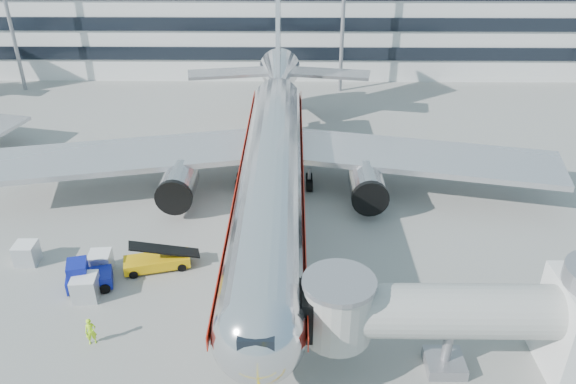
{
  "coord_description": "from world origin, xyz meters",
  "views": [
    {
      "loc": [
        1.73,
        -31.71,
        24.49
      ],
      "look_at": [
        1.34,
        5.77,
        4.0
      ],
      "focal_mm": 35.0,
      "sensor_mm": 36.0,
      "label": 1
    }
  ],
  "objects_px": {
    "main_jet": "(273,156)",
    "cargo_container_front": "(101,262)",
    "belt_loader": "(157,261)",
    "cargo_container_right": "(86,287)",
    "ramp_worker": "(91,332)",
    "baggage_tug": "(86,277)",
    "cargo_container_left": "(27,253)"
  },
  "relations": [
    {
      "from": "cargo_container_right",
      "to": "cargo_container_front",
      "type": "height_order",
      "value": "cargo_container_right"
    },
    {
      "from": "main_jet",
      "to": "cargo_container_right",
      "type": "bearing_deg",
      "value": -131.55
    },
    {
      "from": "baggage_tug",
      "to": "cargo_container_left",
      "type": "bearing_deg",
      "value": 150.96
    },
    {
      "from": "main_jet",
      "to": "belt_loader",
      "type": "height_order",
      "value": "main_jet"
    },
    {
      "from": "main_jet",
      "to": "baggage_tug",
      "type": "relative_size",
      "value": 15.21
    },
    {
      "from": "cargo_container_front",
      "to": "ramp_worker",
      "type": "bearing_deg",
      "value": -77.49
    },
    {
      "from": "baggage_tug",
      "to": "ramp_worker",
      "type": "height_order",
      "value": "baggage_tug"
    },
    {
      "from": "cargo_container_left",
      "to": "belt_loader",
      "type": "bearing_deg",
      "value": -3.6
    },
    {
      "from": "main_jet",
      "to": "baggage_tug",
      "type": "bearing_deg",
      "value": -134.38
    },
    {
      "from": "belt_loader",
      "to": "main_jet",
      "type": "bearing_deg",
      "value": 51.83
    },
    {
      "from": "belt_loader",
      "to": "cargo_container_front",
      "type": "bearing_deg",
      "value": -173.28
    },
    {
      "from": "baggage_tug",
      "to": "ramp_worker",
      "type": "xyz_separation_m",
      "value": [
        2.0,
        -5.25,
        -0.08
      ]
    },
    {
      "from": "cargo_container_right",
      "to": "ramp_worker",
      "type": "distance_m",
      "value": 4.58
    },
    {
      "from": "main_jet",
      "to": "belt_loader",
      "type": "bearing_deg",
      "value": -128.17
    },
    {
      "from": "cargo_container_left",
      "to": "cargo_container_front",
      "type": "xyz_separation_m",
      "value": [
        5.8,
        -1.07,
        -0.01
      ]
    },
    {
      "from": "cargo_container_right",
      "to": "main_jet",
      "type": "bearing_deg",
      "value": 48.45
    },
    {
      "from": "main_jet",
      "to": "cargo_container_front",
      "type": "height_order",
      "value": "main_jet"
    },
    {
      "from": "cargo_container_right",
      "to": "cargo_container_front",
      "type": "relative_size",
      "value": 1.08
    },
    {
      "from": "baggage_tug",
      "to": "cargo_container_left",
      "type": "distance_m",
      "value": 6.17
    },
    {
      "from": "belt_loader",
      "to": "ramp_worker",
      "type": "distance_m",
      "value": 7.98
    },
    {
      "from": "belt_loader",
      "to": "ramp_worker",
      "type": "xyz_separation_m",
      "value": [
        -2.32,
        -7.63,
        0.24
      ]
    },
    {
      "from": "cargo_container_left",
      "to": "ramp_worker",
      "type": "relative_size",
      "value": 0.9
    },
    {
      "from": "cargo_container_front",
      "to": "ramp_worker",
      "type": "distance_m",
      "value": 7.35
    },
    {
      "from": "belt_loader",
      "to": "cargo_container_left",
      "type": "xyz_separation_m",
      "value": [
        -9.71,
        0.61,
        0.15
      ]
    },
    {
      "from": "main_jet",
      "to": "cargo_container_front",
      "type": "relative_size",
      "value": 30.89
    },
    {
      "from": "cargo_container_left",
      "to": "cargo_container_right",
      "type": "distance_m",
      "value": 6.94
    },
    {
      "from": "belt_loader",
      "to": "cargo_container_front",
      "type": "height_order",
      "value": "belt_loader"
    },
    {
      "from": "belt_loader",
      "to": "cargo_container_right",
      "type": "bearing_deg",
      "value": -140.01
    },
    {
      "from": "main_jet",
      "to": "baggage_tug",
      "type": "distance_m",
      "value": 18.07
    },
    {
      "from": "cargo_container_left",
      "to": "cargo_container_front",
      "type": "height_order",
      "value": "cargo_container_left"
    },
    {
      "from": "belt_loader",
      "to": "cargo_container_right",
      "type": "height_order",
      "value": "belt_loader"
    },
    {
      "from": "cargo_container_front",
      "to": "ramp_worker",
      "type": "xyz_separation_m",
      "value": [
        1.59,
        -7.17,
        0.09
      ]
    }
  ]
}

